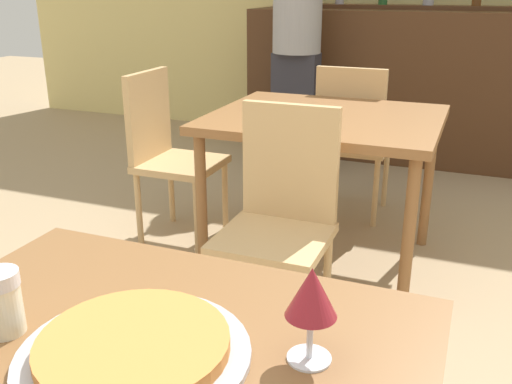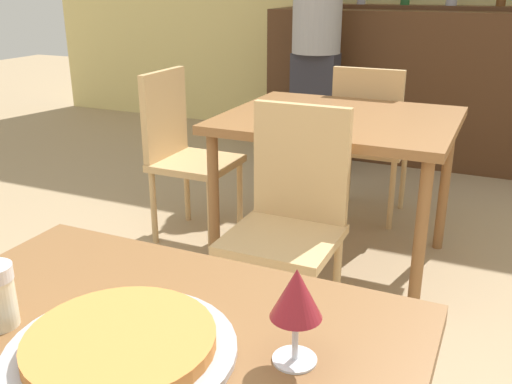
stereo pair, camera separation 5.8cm
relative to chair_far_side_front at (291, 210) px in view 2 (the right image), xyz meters
The scene contains 9 objects.
dining_table_far 0.63m from the chair_far_side_front, 90.00° to the left, with size 1.03×0.89×0.74m.
bar_counter 2.63m from the chair_far_side_front, 85.70° to the left, with size 2.60×0.56×1.12m.
bar_back_shelf 2.85m from the chair_far_side_front, 86.20° to the left, with size 2.39×0.24×0.28m.
chair_far_side_front is the anchor object (origin of this frame).
chair_far_side_back 1.23m from the chair_far_side_front, 90.00° to the left, with size 0.40×0.40×0.89m.
chair_far_side_left 1.05m from the chair_far_side_front, 144.16° to the left, with size 0.40×0.40×0.89m.
pizza_tray 1.32m from the chair_far_side_front, 81.12° to the right, with size 0.37×0.37×0.04m.
person_standing 2.17m from the chair_far_side_front, 106.38° to the left, with size 0.34×0.34×1.77m.
wine_glass 1.31m from the chair_far_side_front, 68.98° to the right, with size 0.08×0.08×0.16m.
Camera 2 is at (0.50, -0.57, 1.31)m, focal length 40.00 mm.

